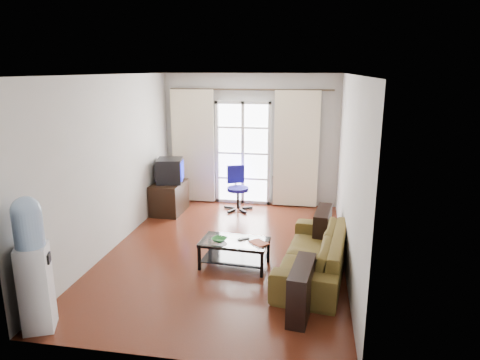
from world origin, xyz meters
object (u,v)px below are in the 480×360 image
task_chair (238,197)px  water_cooler (33,262)px  coffee_table (234,250)px  tv_stand (169,198)px  sofa (314,253)px  crt_tv (169,171)px

task_chair → water_cooler: (-1.42, -4.43, 0.53)m
coffee_table → tv_stand: (-1.72, 2.15, 0.05)m
coffee_table → task_chair: 2.58m
sofa → water_cooler: (-2.95, -1.85, 0.49)m
sofa → tv_stand: 3.59m
tv_stand → crt_tv: size_ratio=1.40×
coffee_table → crt_tv: crt_tv is taller
tv_stand → crt_tv: bearing=90.6°
tv_stand → water_cooler: bearing=-90.3°
coffee_table → crt_tv: (-1.72, 2.20, 0.59)m
sofa → task_chair: bearing=-142.0°
coffee_table → crt_tv: size_ratio=1.69×
tv_stand → water_cooler: (-0.11, -4.04, 0.49)m
tv_stand → sofa: bearing=-36.4°
sofa → water_cooler: water_cooler is taller
coffee_table → task_chair: size_ratio=1.13×
sofa → task_chair: size_ratio=2.44×
water_cooler → coffee_table: bearing=22.6°
coffee_table → tv_stand: 2.76m
tv_stand → crt_tv: 0.54m
crt_tv → water_cooler: bearing=-102.1°
coffee_table → task_chair: (-0.41, 2.55, 0.01)m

